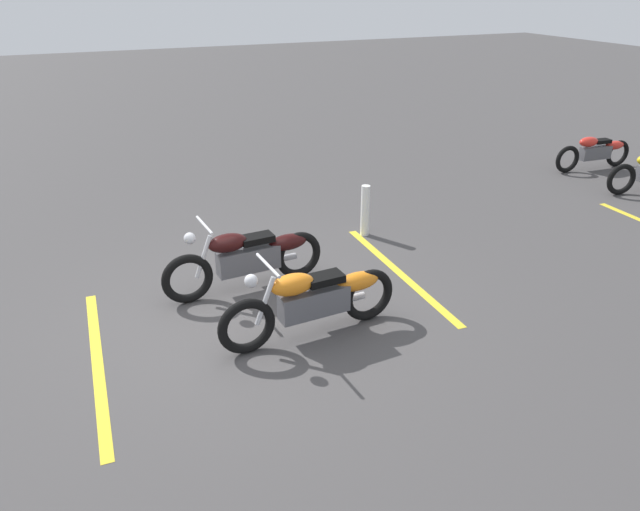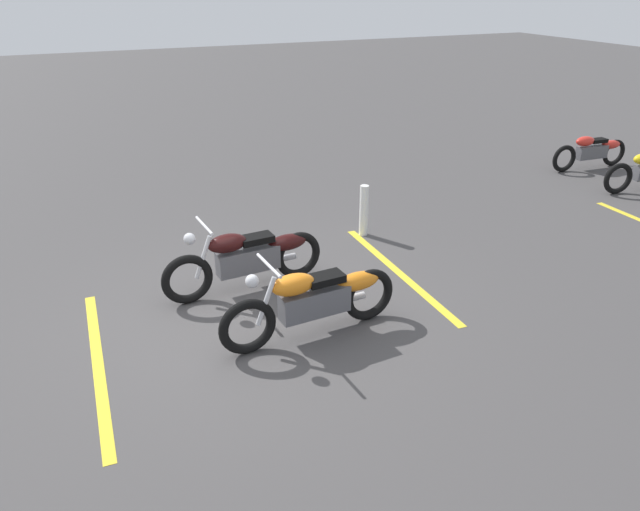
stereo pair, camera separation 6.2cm
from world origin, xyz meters
The scene contains 7 objects.
ground_plane centered at (0.00, 0.00, 0.00)m, with size 60.00×60.00×0.00m, color #474444.
motorcycle_bright_foreground centered at (0.60, -0.69, 0.46)m, with size 2.23×0.62×1.04m.
motorcycle_dark_foreground centered at (0.24, 0.70, 0.46)m, with size 2.23×0.62×1.04m.
motorcycle_row_far_right centered at (8.70, 2.97, 0.40)m, with size 1.93×0.30×0.72m.
bollard_post centered at (2.49, 1.71, 0.42)m, with size 0.14×0.14×0.83m, color white.
parking_stripe_near centered at (-1.81, -0.29, 0.00)m, with size 3.20×0.12×0.01m, color yellow.
parking_stripe_mid centered at (2.31, 0.31, 0.00)m, with size 3.20×0.12×0.01m, color yellow.
Camera 2 is at (-1.78, -6.20, 3.85)m, focal length 33.66 mm.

